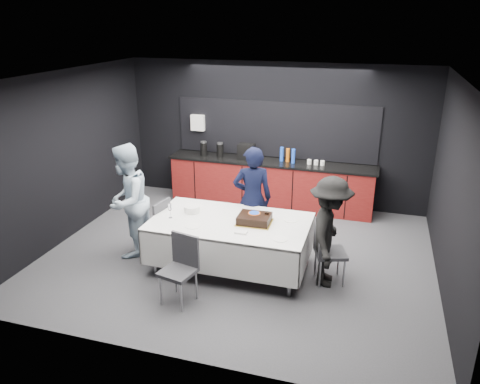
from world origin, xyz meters
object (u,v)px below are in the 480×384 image
(plate_stack, at_px, (192,209))
(chair_right, at_px, (325,248))
(person_left, at_px, (127,201))
(champagne_flute, at_px, (170,208))
(chair_left, at_px, (157,223))
(person_right, at_px, (329,232))
(party_table, at_px, (230,229))
(chair_near, at_px, (181,264))
(cake_assembly, at_px, (255,219))
(person_center, at_px, (252,199))

(plate_stack, distance_m, chair_right, 2.09)
(person_left, bearing_deg, champagne_flute, 76.23)
(person_left, bearing_deg, plate_stack, 94.94)
(chair_left, bearing_deg, plate_stack, 5.85)
(person_right, bearing_deg, chair_left, 86.71)
(party_table, height_order, plate_stack, plate_stack)
(chair_left, bearing_deg, chair_near, -50.72)
(chair_near, bearing_deg, chair_right, 29.70)
(chair_right, bearing_deg, plate_stack, 176.63)
(chair_right, bearing_deg, champagne_flute, -175.69)
(chair_left, xyz_separation_m, person_right, (2.69, -0.09, 0.26))
(plate_stack, xyz_separation_m, person_right, (2.11, -0.15, -0.03))
(plate_stack, height_order, person_left, person_left)
(cake_assembly, relative_size, champagne_flute, 2.26)
(plate_stack, distance_m, chair_near, 1.21)
(person_center, height_order, person_left, person_left)
(plate_stack, distance_m, champagne_flute, 0.39)
(chair_right, distance_m, person_center, 1.50)
(cake_assembly, distance_m, champagne_flute, 1.27)
(party_table, relative_size, person_center, 1.35)
(plate_stack, relative_size, champagne_flute, 1.08)
(champagne_flute, bearing_deg, chair_left, 146.37)
(person_center, bearing_deg, person_right, 130.36)
(party_table, height_order, person_right, person_right)
(chair_left, distance_m, person_right, 2.70)
(party_table, relative_size, chair_left, 2.51)
(cake_assembly, height_order, plate_stack, cake_assembly)
(party_table, xyz_separation_m, plate_stack, (-0.66, 0.14, 0.19))
(person_left, bearing_deg, person_center, 109.43)
(champagne_flute, height_order, person_left, person_left)
(party_table, relative_size, person_left, 1.29)
(chair_right, height_order, chair_near, same)
(party_table, height_order, person_left, person_left)
(champagne_flute, height_order, chair_right, champagne_flute)
(plate_stack, xyz_separation_m, champagne_flute, (-0.23, -0.29, 0.11))
(person_left, bearing_deg, chair_right, 87.26)
(champagne_flute, xyz_separation_m, person_center, (1.02, 0.90, -0.08))
(party_table, bearing_deg, cake_assembly, 5.24)
(cake_assembly, height_order, chair_right, cake_assembly)
(party_table, height_order, chair_left, chair_left)
(person_right, bearing_deg, plate_stack, 84.57)
(party_table, relative_size, champagne_flute, 10.36)
(champagne_flute, xyz_separation_m, person_left, (-0.80, 0.15, -0.04))
(cake_assembly, distance_m, person_left, 2.05)
(champagne_flute, bearing_deg, chair_right, 4.31)
(cake_assembly, distance_m, person_right, 1.09)
(party_table, distance_m, person_center, 0.79)
(chair_near, distance_m, person_center, 1.84)
(person_center, height_order, person_right, person_center)
(chair_near, bearing_deg, person_center, 74.05)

